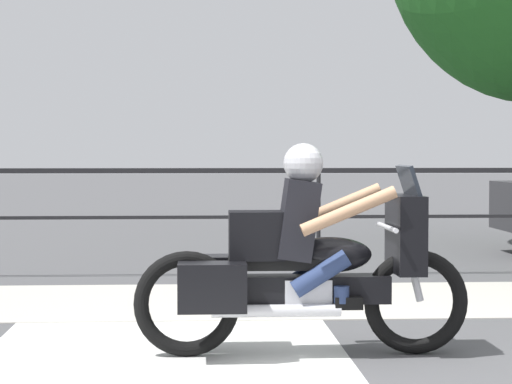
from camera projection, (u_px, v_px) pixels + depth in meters
ground_plane at (414, 377)px, 6.58m from camera, size 120.00×120.00×0.00m
sidewalk_band at (341, 299)px, 9.97m from camera, size 44.00×2.40×0.01m
fence_railing at (319, 191)px, 11.84m from camera, size 36.00×0.05×1.29m
motorcycle at (300, 262)px, 7.23m from camera, size 2.44×0.76×1.55m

